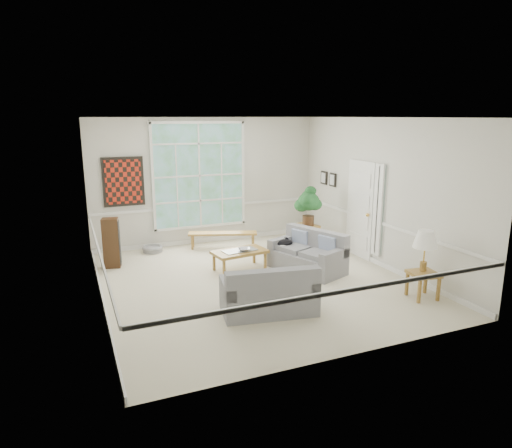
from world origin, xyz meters
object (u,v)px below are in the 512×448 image
Objects in this scene: loveseat_right at (307,251)px; coffee_table at (240,260)px; loveseat_front at (269,288)px; side_table at (423,285)px; end_table at (304,236)px.

loveseat_right is 1.36m from coffee_table.
loveseat_right is 1.39× the size of coffee_table.
side_table is (2.65, -0.49, -0.16)m from loveseat_front.
loveseat_right is 2.72× the size of end_table.
loveseat_front is at bearing -106.12° from coffee_table.
loveseat_right reaches higher than loveseat_front.
side_table is (0.40, -3.47, -0.04)m from end_table.
side_table is at bearing -55.67° from coffee_table.
end_table is (1.95, 0.89, 0.07)m from coffee_table.
loveseat_right reaches higher than end_table.
loveseat_right is 3.22× the size of side_table.
loveseat_right is 2.14m from loveseat_front.
side_table is (1.13, -2.00, -0.17)m from loveseat_right.
coffee_table is at bearing 132.28° from side_table.
coffee_table is at bearing -155.48° from end_table.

